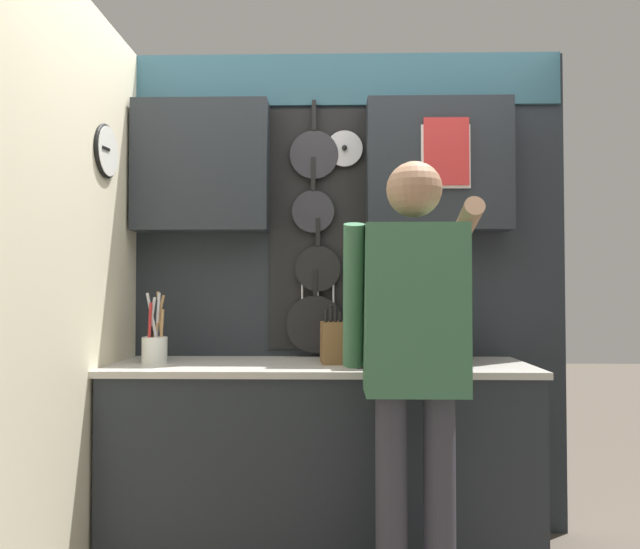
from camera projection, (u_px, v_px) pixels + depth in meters
The scene contains 7 objects.
base_cabinet_counter at pixel (320, 460), 2.66m from camera, with size 1.95×0.59×0.90m.
back_wall_unit at pixel (322, 238), 2.95m from camera, with size 2.52×0.23×2.48m.
side_wall at pixel (71, 289), 2.29m from camera, with size 0.07×1.60×2.48m.
microwave at pixel (408, 331), 2.67m from camera, with size 0.50×0.38×0.31m.
knife_block at pixel (333, 342), 2.68m from camera, with size 0.13×0.16×0.28m.
utensil_crock at pixel (155, 345), 2.69m from camera, with size 0.12×0.12×0.34m.
person at pixel (414, 344), 2.16m from camera, with size 0.54×0.66×1.73m.
Camera 1 is at (0.05, -2.68, 1.24)m, focal length 32.00 mm.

